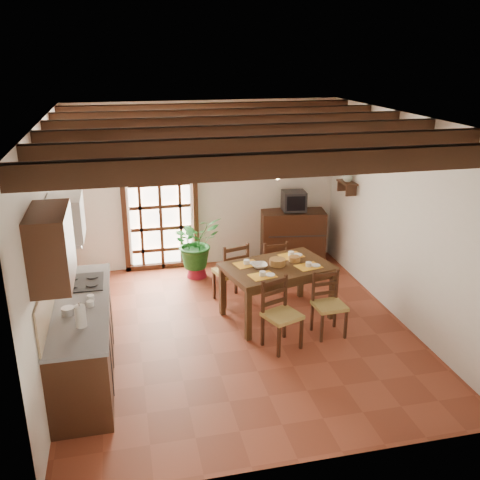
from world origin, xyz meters
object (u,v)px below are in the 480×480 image
object	(u,v)px
potted_plant	(196,244)
pendant_lamp	(278,170)
sideboard	(293,237)
chair_near_left	(281,327)
crt_tv	(294,201)
chair_near_right	(328,316)
chair_far_left	(231,283)
dining_table	(277,272)
chair_far_right	(272,276)
kitchen_counter	(83,339)

from	to	relation	value
potted_plant	pendant_lamp	bearing A→B (deg)	-59.85
sideboard	pendant_lamp	bearing A→B (deg)	-106.49
chair_near_left	pendant_lamp	xyz separation A→B (m)	(0.18, 0.90, 1.80)
chair_near_left	crt_tv	size ratio (longest dim) A/B	2.13
chair_near_right	chair_far_left	bearing A→B (deg)	126.32
sideboard	crt_tv	xyz separation A→B (m)	(-0.00, -0.01, 0.65)
chair_near_right	crt_tv	bearing A→B (deg)	78.98
dining_table	chair_near_right	size ratio (longest dim) A/B	1.90
dining_table	pendant_lamp	size ratio (longest dim) A/B	1.90
pendant_lamp	chair_far_right	bearing A→B (deg)	76.26
kitchen_counter	potted_plant	xyz separation A→B (m)	(1.67, 2.52, 0.10)
chair_near_left	chair_near_right	xyz separation A→B (m)	(0.70, 0.17, -0.02)
crt_tv	pendant_lamp	world-z (taller)	pendant_lamp
chair_far_left	crt_tv	size ratio (longest dim) A/B	2.24
kitchen_counter	chair_far_left	size ratio (longest dim) A/B	2.38
kitchen_counter	sideboard	xyz separation A→B (m)	(3.42, 2.83, -0.01)
kitchen_counter	pendant_lamp	distance (m)	3.18
chair_near_left	chair_far_left	size ratio (longest dim) A/B	0.95
chair_far_left	chair_far_right	bearing A→B (deg)	177.82
chair_near_right	pendant_lamp	world-z (taller)	pendant_lamp
kitchen_counter	potted_plant	distance (m)	3.03
kitchen_counter	potted_plant	world-z (taller)	potted_plant
dining_table	sideboard	size ratio (longest dim) A/B	1.47
dining_table	chair_far_left	world-z (taller)	chair_far_left
chair_far_right	sideboard	xyz separation A→B (m)	(0.69, 1.14, 0.19)
pendant_lamp	crt_tv	bearing A→B (deg)	64.79
crt_tv	chair_near_left	bearing A→B (deg)	-105.05
chair_near_left	kitchen_counter	bearing A→B (deg)	160.99
dining_table	chair_near_right	xyz separation A→B (m)	(0.52, -0.63, -0.41)
chair_far_right	pendant_lamp	size ratio (longest dim) A/B	1.03
potted_plant	chair_near_left	bearing A→B (deg)	-73.61
chair_far_right	potted_plant	xyz separation A→B (m)	(-1.06, 0.84, 0.30)
chair_near_left	crt_tv	world-z (taller)	crt_tv
pendant_lamp	chair_near_right	bearing A→B (deg)	-54.20
chair_near_left	pendant_lamp	world-z (taller)	pendant_lamp
chair_near_left	sideboard	world-z (taller)	sideboard
chair_near_left	chair_near_right	distance (m)	0.72
chair_far_left	chair_near_left	bearing A→B (deg)	87.60
kitchen_counter	chair_near_right	xyz separation A→B (m)	(3.08, 0.27, -0.21)
kitchen_counter	chair_near_left	size ratio (longest dim) A/B	2.51
kitchen_counter	dining_table	size ratio (longest dim) A/B	1.40
chair_far_left	pendant_lamp	world-z (taller)	pendant_lamp
chair_near_right	pendant_lamp	distance (m)	2.02
kitchen_counter	potted_plant	bearing A→B (deg)	56.57
chair_near_right	chair_far_right	bearing A→B (deg)	100.44
kitchen_counter	pendant_lamp	bearing A→B (deg)	21.23
dining_table	chair_far_right	size ratio (longest dim) A/B	1.85
chair_far_right	potted_plant	bearing A→B (deg)	-38.45
potted_plant	chair_far_right	bearing A→B (deg)	-38.26
chair_far_right	crt_tv	size ratio (longest dim) A/B	2.06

